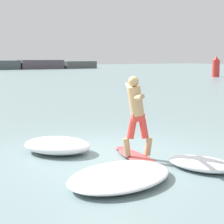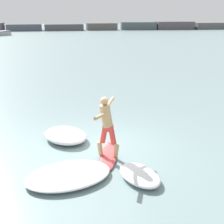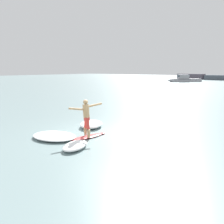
# 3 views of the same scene
# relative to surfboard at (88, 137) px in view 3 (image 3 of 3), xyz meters

# --- Properties ---
(ground_plane) EXTENTS (200.00, 200.00, 0.00)m
(ground_plane) POSITION_rel_surfboard_xyz_m (-0.21, 0.68, -0.04)
(ground_plane) COLOR gray
(surfboard) EXTENTS (0.79, 1.93, 0.22)m
(surfboard) POSITION_rel_surfboard_xyz_m (0.00, 0.00, 0.00)
(surfboard) COLOR #D64849
(surfboard) RESTS_ON ground
(surfer) EXTENTS (0.78, 1.48, 1.69)m
(surfer) POSITION_rel_surfboard_xyz_m (-0.04, -0.01, 1.03)
(surfer) COLOR tan
(surfer) RESTS_ON surfboard
(fishing_boat_near_jetty) EXTENTS (6.77, 7.58, 2.68)m
(fishing_boat_near_jetty) POSITION_rel_surfboard_xyz_m (-13.75, 46.77, 0.56)
(fishing_boat_near_jetty) COLOR #A8A6AE
(fishing_boat_near_jetty) RESTS_ON ground
(wave_foam_at_tail) EXTENTS (1.22, 1.55, 0.23)m
(wave_foam_at_tail) POSITION_rel_surfboard_xyz_m (0.60, -1.29, 0.07)
(wave_foam_at_tail) COLOR white
(wave_foam_at_tail) RESTS_ON ground
(wave_foam_at_nose) EXTENTS (2.47, 2.02, 0.21)m
(wave_foam_at_nose) POSITION_rel_surfboard_xyz_m (-1.13, -1.02, 0.06)
(wave_foam_at_nose) COLOR white
(wave_foam_at_nose) RESTS_ON ground
(wave_foam_beside) EXTENTS (1.87, 1.99, 0.34)m
(wave_foam_beside) POSITION_rel_surfboard_xyz_m (-1.19, 1.44, 0.13)
(wave_foam_beside) COLOR white
(wave_foam_beside) RESTS_ON ground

